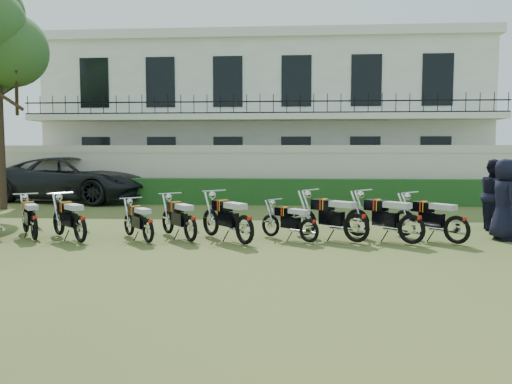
{
  "coord_description": "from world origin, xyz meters",
  "views": [
    {
      "loc": [
        1.29,
        -12.03,
        2.1
      ],
      "look_at": [
        0.29,
        2.13,
        0.91
      ],
      "focal_mm": 35.0,
      "sensor_mm": 36.0,
      "label": 1
    }
  ],
  "objects_px": {
    "suv": "(75,179)",
    "officer_4": "(494,195)",
    "motorcycle_5": "(245,222)",
    "officer_3": "(504,200)",
    "officer_5": "(500,194)",
    "motorcycle_8": "(412,222)",
    "motorcycle_7": "(357,221)",
    "motorcycle_9": "(457,223)",
    "motorcycle_3": "(148,225)",
    "motorcycle_1": "(34,221)",
    "motorcycle_6": "(309,225)",
    "motorcycle_4": "(190,222)",
    "motorcycle_2": "(80,222)"
  },
  "relations": [
    {
      "from": "motorcycle_9",
      "to": "motorcycle_1",
      "type": "bearing_deg",
      "value": 138.02
    },
    {
      "from": "motorcycle_2",
      "to": "motorcycle_4",
      "type": "xyz_separation_m",
      "value": [
        2.45,
        0.29,
        -0.01
      ]
    },
    {
      "from": "motorcycle_9",
      "to": "officer_5",
      "type": "xyz_separation_m",
      "value": [
        2.09,
        2.94,
        0.4
      ]
    },
    {
      "from": "motorcycle_2",
      "to": "motorcycle_8",
      "type": "distance_m",
      "value": 7.39
    },
    {
      "from": "motorcycle_6",
      "to": "officer_4",
      "type": "bearing_deg",
      "value": -25.6
    },
    {
      "from": "motorcycle_5",
      "to": "motorcycle_1",
      "type": "bearing_deg",
      "value": 136.44
    },
    {
      "from": "motorcycle_5",
      "to": "officer_3",
      "type": "bearing_deg",
      "value": -30.06
    },
    {
      "from": "motorcycle_3",
      "to": "motorcycle_8",
      "type": "xyz_separation_m",
      "value": [
        5.85,
        0.24,
        0.09
      ]
    },
    {
      "from": "motorcycle_1",
      "to": "motorcycle_3",
      "type": "relative_size",
      "value": 1.09
    },
    {
      "from": "motorcycle_7",
      "to": "officer_5",
      "type": "relative_size",
      "value": 0.95
    },
    {
      "from": "motorcycle_8",
      "to": "officer_3",
      "type": "relative_size",
      "value": 0.85
    },
    {
      "from": "motorcycle_2",
      "to": "motorcycle_4",
      "type": "bearing_deg",
      "value": -38.5
    },
    {
      "from": "motorcycle_6",
      "to": "motorcycle_7",
      "type": "bearing_deg",
      "value": -47.97
    },
    {
      "from": "motorcycle_5",
      "to": "motorcycle_7",
      "type": "height_order",
      "value": "motorcycle_7"
    },
    {
      "from": "motorcycle_3",
      "to": "officer_3",
      "type": "relative_size",
      "value": 0.74
    },
    {
      "from": "officer_5",
      "to": "motorcycle_1",
      "type": "bearing_deg",
      "value": 98.95
    },
    {
      "from": "motorcycle_3",
      "to": "motorcycle_9",
      "type": "distance_m",
      "value": 6.87
    },
    {
      "from": "motorcycle_1",
      "to": "motorcycle_7",
      "type": "relative_size",
      "value": 0.89
    },
    {
      "from": "motorcycle_5",
      "to": "motorcycle_6",
      "type": "xyz_separation_m",
      "value": [
        1.42,
        0.36,
        -0.09
      ]
    },
    {
      "from": "suv",
      "to": "motorcycle_7",
      "type": "bearing_deg",
      "value": -116.38
    },
    {
      "from": "officer_4",
      "to": "motorcycle_8",
      "type": "bearing_deg",
      "value": 143.64
    },
    {
      "from": "motorcycle_1",
      "to": "motorcycle_6",
      "type": "height_order",
      "value": "motorcycle_1"
    },
    {
      "from": "motorcycle_4",
      "to": "motorcycle_7",
      "type": "height_order",
      "value": "motorcycle_7"
    },
    {
      "from": "motorcycle_8",
      "to": "suv",
      "type": "distance_m",
      "value": 14.48
    },
    {
      "from": "motorcycle_7",
      "to": "officer_3",
      "type": "distance_m",
      "value": 3.6
    },
    {
      "from": "suv",
      "to": "officer_4",
      "type": "bearing_deg",
      "value": -100.64
    },
    {
      "from": "motorcycle_6",
      "to": "motorcycle_9",
      "type": "xyz_separation_m",
      "value": [
        3.26,
        0.03,
        0.08
      ]
    },
    {
      "from": "motorcycle_2",
      "to": "officer_5",
      "type": "distance_m",
      "value": 11.02
    },
    {
      "from": "motorcycle_5",
      "to": "officer_5",
      "type": "xyz_separation_m",
      "value": [
        6.77,
        3.34,
        0.39
      ]
    },
    {
      "from": "motorcycle_5",
      "to": "motorcycle_8",
      "type": "relative_size",
      "value": 1.01
    },
    {
      "from": "officer_5",
      "to": "officer_4",
      "type": "bearing_deg",
      "value": 142.24
    },
    {
      "from": "motorcycle_8",
      "to": "motorcycle_6",
      "type": "bearing_deg",
      "value": 130.81
    },
    {
      "from": "motorcycle_1",
      "to": "motorcycle_8",
      "type": "bearing_deg",
      "value": -36.45
    },
    {
      "from": "motorcycle_4",
      "to": "officer_5",
      "type": "bearing_deg",
      "value": -15.74
    },
    {
      "from": "motorcycle_7",
      "to": "motorcycle_9",
      "type": "xyz_separation_m",
      "value": [
        2.2,
        -0.02,
        -0.02
      ]
    },
    {
      "from": "motorcycle_3",
      "to": "officer_5",
      "type": "xyz_separation_m",
      "value": [
        8.95,
        3.28,
        0.47
      ]
    },
    {
      "from": "officer_4",
      "to": "motorcycle_4",
      "type": "bearing_deg",
      "value": 119.8
    },
    {
      "from": "motorcycle_1",
      "to": "motorcycle_9",
      "type": "height_order",
      "value": "motorcycle_9"
    },
    {
      "from": "suv",
      "to": "officer_3",
      "type": "distance_m",
      "value": 15.95
    },
    {
      "from": "motorcycle_6",
      "to": "motorcycle_7",
      "type": "relative_size",
      "value": 0.79
    },
    {
      "from": "motorcycle_4",
      "to": "officer_4",
      "type": "xyz_separation_m",
      "value": [
        7.63,
        2.43,
        0.46
      ]
    },
    {
      "from": "motorcycle_3",
      "to": "motorcycle_1",
      "type": "bearing_deg",
      "value": 137.86
    },
    {
      "from": "motorcycle_5",
      "to": "motorcycle_2",
      "type": "bearing_deg",
      "value": 139.68
    },
    {
      "from": "officer_3",
      "to": "officer_4",
      "type": "distance_m",
      "value": 1.59
    },
    {
      "from": "motorcycle_3",
      "to": "motorcycle_2",
      "type": "bearing_deg",
      "value": 145.0
    },
    {
      "from": "motorcycle_4",
      "to": "motorcycle_6",
      "type": "xyz_separation_m",
      "value": [
        2.68,
        0.11,
        -0.05
      ]
    },
    {
      "from": "motorcycle_4",
      "to": "motorcycle_6",
      "type": "distance_m",
      "value": 2.68
    },
    {
      "from": "motorcycle_7",
      "to": "motorcycle_9",
      "type": "distance_m",
      "value": 2.2
    },
    {
      "from": "motorcycle_6",
      "to": "motorcycle_8",
      "type": "distance_m",
      "value": 2.26
    },
    {
      "from": "motorcycle_3",
      "to": "motorcycle_5",
      "type": "bearing_deg",
      "value": -40.09
    }
  ]
}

